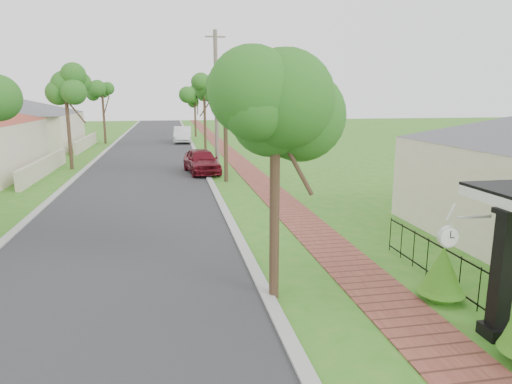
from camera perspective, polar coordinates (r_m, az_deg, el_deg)
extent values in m
plane|color=#2D751C|center=(9.24, -0.66, -17.22)|extent=(160.00, 160.00, 0.00)
cube|color=#28282B|center=(28.35, -13.82, 2.44)|extent=(7.00, 120.00, 0.02)
cube|color=#9E9E99|center=(28.38, -6.44, 2.72)|extent=(0.30, 120.00, 0.10)
cube|color=#9E9E99|center=(28.79, -21.09, 2.13)|extent=(0.30, 120.00, 0.10)
cube|color=brown|center=(28.69, -1.25, 2.89)|extent=(1.50, 120.00, 0.03)
cube|color=black|center=(9.70, 28.39, -9.07)|extent=(0.30, 0.30, 2.52)
cube|color=black|center=(10.14, 27.73, -15.12)|extent=(0.48, 0.48, 0.24)
cube|color=black|center=(9.37, 29.11, -2.17)|extent=(0.42, 0.42, 0.10)
cube|color=black|center=(10.74, 26.35, -8.65)|extent=(0.03, 8.00, 0.03)
cube|color=black|center=(11.03, 25.96, -12.56)|extent=(0.03, 8.00, 0.03)
cylinder|color=black|center=(10.42, 28.34, -12.14)|extent=(0.02, 0.02, 1.00)
cylinder|color=black|center=(10.90, 26.12, -10.88)|extent=(0.02, 0.02, 1.00)
cylinder|color=black|center=(11.39, 24.12, -9.71)|extent=(0.02, 0.02, 1.00)
cylinder|color=black|center=(11.91, 22.29, -8.63)|extent=(0.02, 0.02, 1.00)
cylinder|color=black|center=(12.43, 20.63, -7.63)|extent=(0.02, 0.02, 1.00)
cylinder|color=black|center=(12.97, 19.11, -6.71)|extent=(0.02, 0.02, 1.00)
cylinder|color=black|center=(13.52, 17.72, -5.86)|extent=(0.02, 0.02, 1.00)
cylinder|color=black|center=(14.08, 16.44, -5.07)|extent=(0.02, 0.02, 1.00)
cylinder|color=#382619|center=(24.22, -3.81, 6.63)|extent=(0.22, 0.22, 4.55)
sphere|color=#175516|center=(24.12, -3.89, 12.32)|extent=(1.70, 1.70, 1.70)
cylinder|color=#382619|center=(38.11, -6.41, 8.76)|extent=(0.22, 0.22, 4.90)
sphere|color=#175516|center=(38.06, -6.50, 12.66)|extent=(1.70, 1.70, 1.70)
cylinder|color=#382619|center=(52.08, -7.60, 9.18)|extent=(0.22, 0.22, 4.20)
sphere|color=#175516|center=(52.03, -7.67, 11.62)|extent=(1.70, 1.70, 1.70)
cylinder|color=#382619|center=(30.63, -22.36, 7.20)|extent=(0.22, 0.22, 4.90)
sphere|color=#175516|center=(30.57, -22.75, 12.03)|extent=(1.70, 1.70, 1.70)
cylinder|color=#382619|center=(46.40, -18.46, 8.57)|extent=(0.22, 0.22, 4.55)
sphere|color=#175516|center=(46.35, -18.66, 11.53)|extent=(1.70, 1.70, 1.70)
sphere|color=#216313|center=(11.24, 22.09, -11.11)|extent=(0.80, 0.80, 0.80)
cone|color=#216313|center=(11.06, 22.29, -8.76)|extent=(0.91, 0.91, 0.98)
cube|color=#BFB299|center=(29.13, -24.94, 2.92)|extent=(0.25, 10.00, 1.00)
cube|color=beige|center=(44.20, -28.81, 6.57)|extent=(11.00, 10.00, 3.00)
pyramid|color=#4C4C51|center=(44.10, -29.11, 9.54)|extent=(15.56, 15.56, 1.60)
cube|color=#BFB299|center=(42.75, -20.47, 5.80)|extent=(0.25, 10.00, 1.00)
imported|color=maroon|center=(27.17, -6.82, 3.85)|extent=(2.25, 4.44, 1.45)
imported|color=silver|center=(45.63, -9.15, 7.08)|extent=(1.86, 4.74, 1.54)
cylinder|color=#382619|center=(9.99, 2.33, -1.86)|extent=(0.22, 0.22, 4.24)
sphere|color=#2B6B1F|center=(9.70, 2.44, 11.11)|extent=(2.11, 2.11, 2.11)
cylinder|color=#6F6156|center=(28.09, -4.99, 11.16)|extent=(0.24, 0.24, 8.30)
cube|color=#6F6156|center=(28.30, -5.13, 18.77)|extent=(1.20, 0.08, 0.08)
cube|color=silver|center=(9.47, 25.62, -2.83)|extent=(0.69, 0.05, 0.05)
cylinder|color=silver|center=(9.23, 23.00, -4.00)|extent=(0.02, 0.02, 0.30)
cylinder|color=silver|center=(9.28, 22.90, -5.18)|extent=(0.42, 0.10, 0.42)
cylinder|color=white|center=(9.24, 23.09, -5.27)|extent=(0.36, 0.01, 0.36)
cylinder|color=white|center=(9.32, 22.72, -5.08)|extent=(0.36, 0.01, 0.36)
cube|color=black|center=(9.21, 23.16, -4.90)|extent=(0.01, 0.01, 0.14)
cube|color=black|center=(9.25, 23.33, -5.26)|extent=(0.09, 0.01, 0.02)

